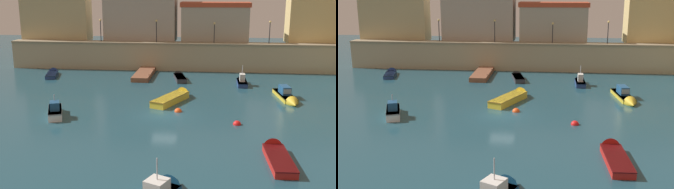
% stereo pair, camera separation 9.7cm
% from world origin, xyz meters
% --- Properties ---
extents(ground_plane, '(134.91, 134.91, 0.00)m').
position_xyz_m(ground_plane, '(0.00, 0.00, 0.00)').
color(ground_plane, '#1E4756').
extents(quay_wall, '(53.09, 2.43, 4.28)m').
position_xyz_m(quay_wall, '(0.00, 23.55, 2.16)').
color(quay_wall, tan).
rests_on(quay_wall, ground).
extents(old_town_backdrop, '(51.63, 5.88, 9.42)m').
position_xyz_m(old_town_backdrop, '(-1.10, 27.01, 8.16)').
color(old_town_backdrop, tan).
rests_on(old_town_backdrop, ground).
extents(pier_dock, '(2.33, 8.31, 0.70)m').
position_xyz_m(pier_dock, '(-4.96, 18.33, 0.31)').
color(pier_dock, brown).
rests_on(pier_dock, ground).
extents(quay_lamp_0, '(0.32, 0.32, 3.43)m').
position_xyz_m(quay_lamp_0, '(-12.49, 23.55, 6.56)').
color(quay_lamp_0, black).
rests_on(quay_lamp_0, quay_wall).
extents(quay_lamp_1, '(0.32, 0.32, 3.41)m').
position_xyz_m(quay_lamp_1, '(-3.81, 23.55, 6.55)').
color(quay_lamp_1, black).
rests_on(quay_lamp_1, quay_wall).
extents(quay_lamp_2, '(0.32, 0.32, 3.06)m').
position_xyz_m(quay_lamp_2, '(4.96, 23.55, 6.34)').
color(quay_lamp_2, black).
rests_on(quay_lamp_2, quay_wall).
extents(quay_lamp_3, '(0.32, 0.32, 3.36)m').
position_xyz_m(quay_lamp_3, '(13.13, 23.55, 6.52)').
color(quay_lamp_3, black).
rests_on(quay_lamp_3, quay_wall).
extents(moored_boat_0, '(2.21, 6.97, 1.84)m').
position_xyz_m(moored_boat_0, '(13.24, 7.11, 0.39)').
color(moored_boat_0, gold).
rests_on(moored_boat_0, ground).
extents(moored_boat_3, '(4.49, 7.36, 1.58)m').
position_xyz_m(moored_boat_3, '(0.60, 5.67, 0.40)').
color(moored_boat_3, gold).
rests_on(moored_boat_3, ground).
extents(moored_boat_4, '(1.86, 6.58, 1.50)m').
position_xyz_m(moored_boat_4, '(9.53, -9.64, 0.31)').
color(moored_boat_4, red).
rests_on(moored_boat_4, ground).
extents(moored_boat_5, '(2.90, 5.13, 2.42)m').
position_xyz_m(moored_boat_5, '(-10.87, -0.95, 0.52)').
color(moored_boat_5, white).
rests_on(moored_boat_5, ground).
extents(moored_boat_6, '(1.23, 4.67, 2.91)m').
position_xyz_m(moored_boat_6, '(8.66, 14.69, 0.42)').
color(moored_boat_6, navy).
rests_on(moored_boat_6, ground).
extents(moored_boat_7, '(2.69, 5.74, 1.29)m').
position_xyz_m(moored_boat_7, '(-18.37, 17.82, 0.26)').
color(moored_boat_7, navy).
rests_on(moored_boat_7, ground).
extents(moored_boat_8, '(2.37, 5.49, 1.23)m').
position_xyz_m(moored_boat_8, '(0.20, 16.94, 0.33)').
color(moored_boat_8, '#333338').
rests_on(moored_boat_8, ground).
extents(mooring_buoy_0, '(0.76, 0.76, 0.76)m').
position_xyz_m(mooring_buoy_0, '(7.09, -2.16, 0.00)').
color(mooring_buoy_0, red).
rests_on(mooring_buoy_0, ground).
extents(mooring_buoy_1, '(0.76, 0.76, 0.76)m').
position_xyz_m(mooring_buoy_1, '(1.30, 1.39, 0.00)').
color(mooring_buoy_1, '#EA4C19').
rests_on(mooring_buoy_1, ground).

